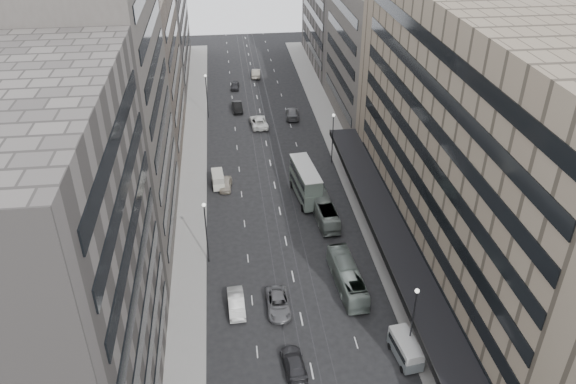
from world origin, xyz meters
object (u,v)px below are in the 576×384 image
bus_far (324,209)px  sedan_2 (278,304)px  bus_near (347,277)px  sedan_1 (236,303)px  vw_microbus (406,348)px  panel_van (218,179)px  double_decker (306,182)px

bus_far → sedan_2: 18.56m
bus_near → sedan_2: size_ratio=1.86×
sedan_1 → sedan_2: bearing=-9.1°
vw_microbus → panel_van: 39.22m
double_decker → bus_near: bearing=-90.6°
bus_near → sedan_1: bus_near is taller
double_decker → sedan_1: 24.17m
bus_far → vw_microbus: 25.39m
bus_near → double_decker: bearing=-87.8°
panel_van → sedan_2: 27.42m
bus_far → vw_microbus: (3.55, -25.14, -0.01)m
sedan_1 → double_decker: bearing=61.4°
panel_van → sedan_1: panel_van is taller
bus_near → sedan_1: bearing=6.4°
double_decker → sedan_1: double_decker is taller
vw_microbus → sedan_1: size_ratio=0.95×
double_decker → vw_microbus: 30.96m
double_decker → sedan_1: bearing=-122.5°
sedan_1 → sedan_2: 4.53m
sedan_1 → panel_van: bearing=91.1°
vw_microbus → sedan_2: vw_microbus is taller
bus_near → double_decker: double_decker is taller
sedan_2 → sedan_1: bearing=173.0°
sedan_1 → sedan_2: (4.49, -0.55, -0.06)m
bus_near → bus_far: bus_near is taller
panel_van → sedan_2: panel_van is taller
bus_far → vw_microbus: bearing=94.6°
bus_near → bus_far: size_ratio=1.03×
bus_near → panel_van: bus_near is taller
bus_far → sedan_1: bearing=49.2°
bus_far → double_decker: bearing=-76.1°
panel_van → bus_near: bearing=-63.8°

